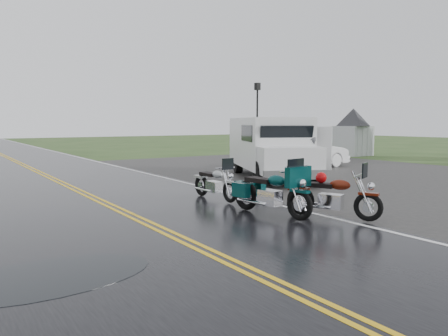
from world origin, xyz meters
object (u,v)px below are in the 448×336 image
object	(u,v)px
motorcycle_teal	(300,193)
sedan_white	(307,153)
person_at_van	(311,161)
lamp_post_far_right	(257,120)
van_white	(260,151)
motorcycle_red	(369,195)
motorcycle_silver	(230,183)
visitor_center	(353,120)

from	to	relation	value
motorcycle_teal	sedan_white	distance (m)	12.23
motorcycle_teal	person_at_van	world-z (taller)	person_at_van
sedan_white	lamp_post_far_right	size ratio (longest dim) A/B	0.93
motorcycle_teal	van_white	bearing A→B (deg)	52.99
motorcycle_red	sedan_white	xyz separation A→B (m)	(7.44, 9.53, 0.09)
motorcycle_teal	lamp_post_far_right	distance (m)	18.81
van_white	motorcycle_teal	bearing A→B (deg)	-95.33
lamp_post_far_right	motorcycle_silver	bearing A→B (deg)	-130.46
person_at_van	sedan_white	size ratio (longest dim) A/B	0.39
motorcycle_silver	van_white	world-z (taller)	van_white
motorcycle_red	motorcycle_silver	bearing A→B (deg)	84.79
motorcycle_teal	lamp_post_far_right	size ratio (longest dim) A/B	0.49
person_at_van	sedan_white	world-z (taller)	person_at_van
motorcycle_red	visitor_center	bearing A→B (deg)	16.16
motorcycle_silver	van_white	bearing A→B (deg)	38.01
motorcycle_silver	person_at_van	size ratio (longest dim) A/B	1.17
lamp_post_far_right	visitor_center	bearing A→B (deg)	-20.98
visitor_center	van_white	distance (m)	16.39
motorcycle_teal	sedan_white	size ratio (longest dim) A/B	0.53
motorcycle_red	sedan_white	size ratio (longest dim) A/B	0.49
motorcycle_silver	sedan_white	bearing A→B (deg)	33.49
motorcycle_silver	sedan_white	world-z (taller)	sedan_white
van_white	sedan_white	world-z (taller)	van_white
motorcycle_red	person_at_van	size ratio (longest dim) A/B	1.26
visitor_center	sedan_white	bearing A→B (deg)	-153.20
van_white	lamp_post_far_right	bearing A→B (deg)	76.53
visitor_center	motorcycle_teal	bearing A→B (deg)	-142.97
visitor_center	van_white	world-z (taller)	visitor_center
person_at_van	van_white	bearing A→B (deg)	-51.10
visitor_center	van_white	bearing A→B (deg)	-151.01
visitor_center	motorcycle_silver	xyz separation A→B (m)	(-17.16, -10.23, -1.80)
motorcycle_silver	lamp_post_far_right	distance (m)	16.75
motorcycle_teal	motorcycle_red	bearing A→B (deg)	-44.08
lamp_post_far_right	sedan_white	bearing A→B (deg)	-107.36
person_at_van	sedan_white	bearing A→B (deg)	-163.51
motorcycle_red	van_white	world-z (taller)	van_white
visitor_center	van_white	xyz separation A→B (m)	(-14.30, -7.92, -1.15)
sedan_white	lamp_post_far_right	bearing A→B (deg)	-16.03
van_white	lamp_post_far_right	world-z (taller)	lamp_post_far_right
van_white	lamp_post_far_right	xyz separation A→B (m)	(7.95, 10.36, 1.17)
visitor_center	motorcycle_silver	world-z (taller)	visitor_center
motorcycle_red	lamp_post_far_right	size ratio (longest dim) A/B	0.45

